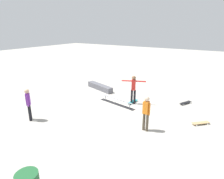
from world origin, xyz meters
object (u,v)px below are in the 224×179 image
object	(u,v)px
skateboard_main	(133,102)
loose_skateboard_black	(186,103)
bystander_orange_shirt	(146,112)
bystander_purple_shirt	(28,103)
skater_main	(133,88)
loose_skateboard_natural	(201,123)
skate_ledge	(100,87)
grind_rail	(117,102)

from	to	relation	value
skateboard_main	loose_skateboard_black	size ratio (longest dim) A/B	1.02
skateboard_main	bystander_orange_shirt	xyz separation A→B (m)	(-1.77, 2.43, 0.77)
bystander_purple_shirt	bystander_orange_shirt	xyz separation A→B (m)	(-4.81, -1.95, 0.00)
skater_main	loose_skateboard_natural	size ratio (longest dim) A/B	2.25
skater_main	loose_skateboard_natural	world-z (taller)	skater_main
skate_ledge	bystander_purple_shirt	world-z (taller)	bystander_purple_shirt
loose_skateboard_black	skater_main	bearing A→B (deg)	148.88
grind_rail	loose_skateboard_black	size ratio (longest dim) A/B	2.93
grind_rail	bystander_purple_shirt	world-z (taller)	bystander_purple_shirt
grind_rail	loose_skateboard_black	bearing A→B (deg)	-136.56
grind_rail	skateboard_main	distance (m)	0.93
bystander_orange_shirt	skate_ledge	bearing A→B (deg)	-31.33
loose_skateboard_natural	skater_main	bearing A→B (deg)	-52.97
skate_ledge	skateboard_main	bearing A→B (deg)	162.07
skater_main	grind_rail	bearing A→B (deg)	-166.06
skate_ledge	bystander_purple_shirt	bearing A→B (deg)	89.21
grind_rail	loose_skateboard_black	world-z (taller)	grind_rail
grind_rail	bystander_purple_shirt	xyz separation A→B (m)	(2.39, 3.71, 0.71)
loose_skateboard_natural	loose_skateboard_black	size ratio (longest dim) A/B	0.88
bystander_purple_shirt	grind_rail	bearing A→B (deg)	-80.32
skater_main	loose_skateboard_natural	distance (m)	3.71
skate_ledge	skater_main	xyz separation A→B (m)	(-3.03, 1.09, 0.75)
skate_ledge	bystander_orange_shirt	xyz separation A→B (m)	(-4.73, 3.39, 0.67)
skater_main	bystander_purple_shirt	bearing A→B (deg)	-149.08
bystander_purple_shirt	bystander_orange_shirt	size ratio (longest dim) A/B	1.00
loose_skateboard_natural	loose_skateboard_black	xyz separation A→B (m)	(1.09, -2.08, 0.00)
skate_ledge	loose_skateboard_natural	size ratio (longest dim) A/B	3.20
skater_main	bystander_orange_shirt	world-z (taller)	skater_main
bystander_purple_shirt	bystander_orange_shirt	world-z (taller)	same
skate_ledge	loose_skateboard_natural	bearing A→B (deg)	166.24
grind_rail	skater_main	xyz separation A→B (m)	(-0.72, -0.54, 0.79)
skate_ledge	skateboard_main	size ratio (longest dim) A/B	2.77
grind_rail	bystander_orange_shirt	world-z (taller)	bystander_orange_shirt
skate_ledge	bystander_purple_shirt	xyz separation A→B (m)	(0.07, 5.34, 0.67)
skateboard_main	loose_skateboard_black	bearing A→B (deg)	-52.46
skate_ledge	loose_skateboard_black	distance (m)	5.53
skater_main	loose_skateboard_black	world-z (taller)	skater_main
skateboard_main	skater_main	bearing A→B (deg)	-141.36
skater_main	skateboard_main	xyz separation A→B (m)	(0.07, -0.13, -0.86)
grind_rail	bystander_purple_shirt	distance (m)	4.47
bystander_orange_shirt	skateboard_main	bearing A→B (deg)	-49.62
bystander_orange_shirt	loose_skateboard_natural	xyz separation A→B (m)	(-1.87, -1.77, -0.77)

